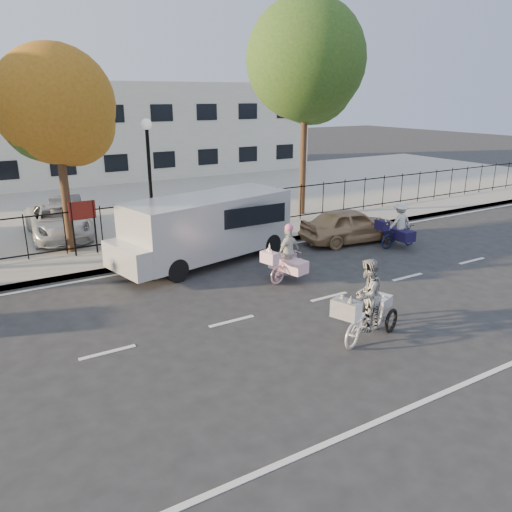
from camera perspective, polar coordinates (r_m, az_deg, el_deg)
ground at (r=12.19m, az=-2.77°, el=-7.46°), size 120.00×120.00×0.00m
road_markings at (r=12.19m, az=-2.77°, el=-7.44°), size 60.00×9.52×0.01m
curb at (r=16.49m, az=-11.10°, el=-0.62°), size 60.00×0.10×0.15m
sidewalk at (r=17.44m, az=-12.30°, el=0.32°), size 60.00×2.20×0.15m
parking_lot at (r=25.79m, az=-18.81°, el=5.45°), size 60.00×15.60×0.15m
iron_fence at (r=18.23m, az=-13.60°, el=3.69°), size 58.00×0.06×1.50m
building at (r=35.19m, az=-23.02°, el=12.93°), size 34.00×10.00×6.00m
lamppost at (r=17.61m, az=-12.15°, el=10.64°), size 0.36×0.36×4.33m
street_sign at (r=17.29m, az=-19.16°, el=4.20°), size 0.85×0.06×1.80m
zebra_trike at (r=11.34m, az=12.45°, el=-5.91°), size 2.17×1.44×1.87m
unicorn_bike at (r=14.56m, az=3.64°, el=-0.47°), size 1.75×1.26×1.73m
bull_bike at (r=18.52m, az=16.00°, el=2.93°), size 1.77×1.21×1.63m
white_van at (r=16.22m, az=-5.75°, el=3.42°), size 6.40×3.19×2.15m
gold_sedan at (r=18.78m, az=10.75°, el=3.48°), size 3.95×2.03×1.29m
lot_car_b at (r=20.00m, az=-21.66°, el=3.73°), size 2.17×4.42×1.21m
lot_car_c at (r=21.57m, az=-20.87°, el=4.72°), size 1.68×3.67×1.17m
tree_mid at (r=17.52m, az=-21.51°, el=15.22°), size 3.72×3.71×6.80m
tree_east at (r=22.17m, az=5.92°, el=20.81°), size 4.96×4.96×9.10m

